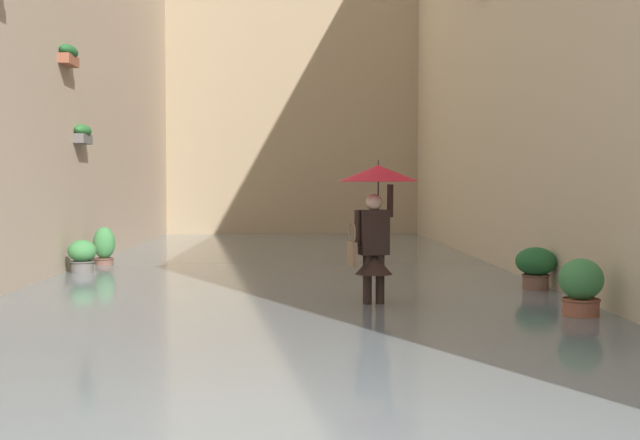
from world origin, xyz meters
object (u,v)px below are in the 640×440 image
potted_plant_mid_right (104,248)px  potted_plant_near_left (536,268)px  potted_plant_near_right (82,258)px  person_wading (376,204)px  potted_plant_far_left (581,290)px

potted_plant_mid_right → potted_plant_near_left: potted_plant_mid_right is taller
potted_plant_near_right → potted_plant_near_left: bearing=160.8°
potted_plant_near_left → person_wading: bearing=29.1°
potted_plant_near_right → potted_plant_mid_right: bearing=-91.8°
potted_plant_mid_right → potted_plant_near_right: potted_plant_mid_right is taller
potted_plant_mid_right → potted_plant_far_left: bearing=137.9°
person_wading → potted_plant_mid_right: (4.92, -5.56, -1.00)m
potted_plant_near_right → potted_plant_far_left: bearing=145.2°
potted_plant_near_left → potted_plant_near_right: size_ratio=1.07×
potted_plant_mid_right → person_wading: bearing=131.5°
potted_plant_far_left → potted_plant_mid_right: bearing=-42.1°
potted_plant_near_left → potted_plant_near_right: potted_plant_near_left is taller
person_wading → potted_plant_mid_right: bearing=-48.5°
potted_plant_far_left → potted_plant_near_left: (-0.18, -2.50, 0.02)m
potted_plant_mid_right → potted_plant_near_right: 1.50m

